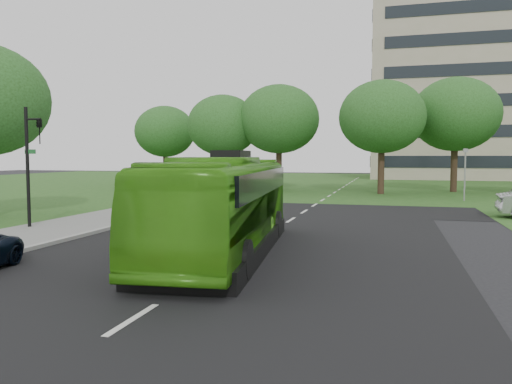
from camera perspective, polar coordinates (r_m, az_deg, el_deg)
ground at (r=19.61m, az=0.54°, el=-5.42°), size 160.00×160.00×0.00m
street_surfaces at (r=41.91m, az=7.98°, el=-0.33°), size 120.00×120.00×0.15m
tree_park_a at (r=48.77m, az=-3.81°, el=7.60°), size 6.90×6.90×9.17m
tree_park_b at (r=47.38m, az=2.65°, el=8.30°), size 7.59×7.59×9.95m
tree_park_c at (r=44.15m, az=14.20°, el=8.32°), size 7.30×7.30×9.70m
tree_park_d at (r=48.77m, az=21.84°, el=8.22°), size 7.80×7.80×10.32m
tree_park_f at (r=55.30m, az=-10.36°, el=6.80°), size 6.50×6.50×8.68m
bus at (r=16.69m, az=-3.63°, el=-1.53°), size 3.90×11.78×3.22m
traffic_light at (r=23.93m, az=-24.36°, el=3.55°), size 0.87×0.26×5.39m
camera_pole at (r=39.04m, az=22.78°, el=2.62°), size 0.35×0.31×3.79m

